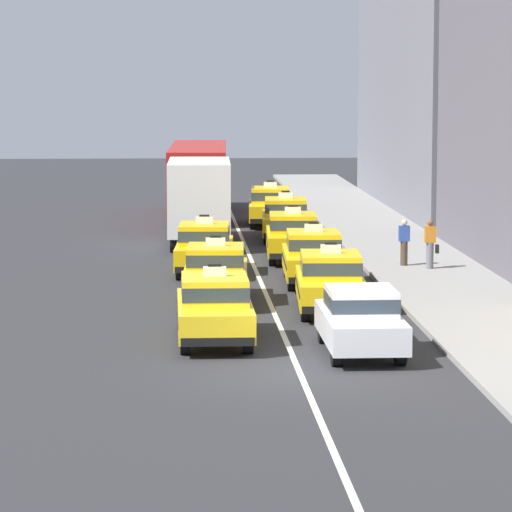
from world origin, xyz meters
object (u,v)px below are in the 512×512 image
object	(u,v)px
taxi_left_third	(204,247)
bus_left_fifth	(199,176)
sedan_right_nearest	(361,318)
taxi_right_fourth	(293,236)
taxi_right_fifth	(285,218)
taxi_left_nearest	(215,307)
taxi_left_second	(216,273)
box_truck_left_fourth	(199,198)
pedestrian_near_crosswalk	(404,242)
taxi_right_second	(330,281)
taxi_right_third	(313,256)
pedestrian_mid_block	(430,244)
taxi_right_sixth	(270,205)

from	to	relation	value
taxi_left_third	bus_left_fifth	size ratio (longest dim) A/B	0.41
taxi_left_third	bus_left_fifth	xyz separation A→B (m)	(0.18, 19.28, 0.94)
sedan_right_nearest	taxi_right_fourth	xyz separation A→B (m)	(-0.17, 17.26, 0.03)
taxi_right_fifth	sedan_right_nearest	bearing A→B (deg)	-90.14
sedan_right_nearest	taxi_left_third	bearing A→B (deg)	103.44
taxi_right_fifth	taxi_left_nearest	bearing A→B (deg)	-99.00
taxi_left_second	taxi_left_third	xyz separation A→B (m)	(-0.18, 6.12, 0.00)
taxi_left_nearest	box_truck_left_fourth	distance (m)	20.50
taxi_left_nearest	pedestrian_near_crosswalk	bearing A→B (deg)	62.42
taxi_right_second	taxi_right_fourth	distance (m)	11.23
taxi_left_second	bus_left_fifth	xyz separation A→B (m)	(0.00, 25.40, 0.94)
sedan_right_nearest	box_truck_left_fourth	bearing A→B (deg)	98.60
taxi_right_third	taxi_left_second	bearing A→B (deg)	-131.28
taxi_right_fourth	taxi_left_third	bearing A→B (deg)	-134.40
taxi_right_fifth	pedestrian_mid_block	world-z (taller)	taxi_right_fifth
taxi_left_second	taxi_right_fourth	bearing A→B (deg)	72.25
taxi_left_third	taxi_right_second	xyz separation A→B (m)	(3.29, -7.99, 0.00)
box_truck_left_fourth	sedan_right_nearest	distance (m)	22.42
taxi_right_second	sedan_right_nearest	bearing A→B (deg)	-89.41
taxi_left_nearest	taxi_left_third	size ratio (longest dim) A/B	0.98
taxi_left_nearest	taxi_right_sixth	bearing A→B (deg)	83.26
taxi_left_third	pedestrian_mid_block	bearing A→B (deg)	-2.00
taxi_left_third	bus_left_fifth	world-z (taller)	bus_left_fifth
taxi_right_second	taxi_right_fifth	distance (m)	17.40
bus_left_fifth	taxi_right_sixth	distance (m)	5.43
taxi_right_second	taxi_right_fourth	bearing A→B (deg)	90.57
taxi_right_fourth	taxi_right_fifth	world-z (taller)	same
taxi_right_third	taxi_right_fourth	size ratio (longest dim) A/B	1.00
taxi_right_fifth	pedestrian_mid_block	xyz separation A→B (m)	(4.04, -9.67, 0.08)
sedan_right_nearest	taxi_right_fourth	size ratio (longest dim) A/B	0.93
pedestrian_near_crosswalk	taxi_right_fourth	bearing A→B (deg)	142.66
taxi_left_nearest	taxi_right_sixth	world-z (taller)	same
taxi_left_second	taxi_right_sixth	xyz separation A→B (m)	(2.99, 20.96, 0.00)
taxi_right_sixth	taxi_left_nearest	bearing A→B (deg)	-96.74
box_truck_left_fourth	pedestrian_mid_block	size ratio (longest dim) A/B	4.33
box_truck_left_fourth	taxi_right_second	xyz separation A→B (m)	(3.29, -16.12, -0.90)
sedan_right_nearest	taxi_right_sixth	distance (m)	28.86
taxi_left_second	taxi_right_third	xyz separation A→B (m)	(3.17, 3.60, 0.00)
taxi_left_nearest	taxi_right_fourth	world-z (taller)	same
bus_left_fifth	taxi_right_sixth	world-z (taller)	bus_left_fifth
taxi_left_nearest	box_truck_left_fourth	bearing A→B (deg)	89.89
taxi_right_third	taxi_right_fourth	distance (m)	5.76
taxi_right_third	taxi_right_fifth	xyz separation A→B (m)	(0.06, 11.93, 0.00)
pedestrian_mid_block	taxi_right_sixth	bearing A→B (deg)	105.79
taxi_right_second	taxi_right_fourth	world-z (taller)	same
taxi_right_fourth	pedestrian_near_crosswalk	world-z (taller)	taxi_right_fourth
box_truck_left_fourth	taxi_right_third	bearing A→B (deg)	-72.57
taxi_right_fifth	taxi_left_third	bearing A→B (deg)	-109.89
taxi_right_second	bus_left_fifth	bearing A→B (deg)	96.50
taxi_right_fourth	taxi_right_sixth	distance (m)	11.60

